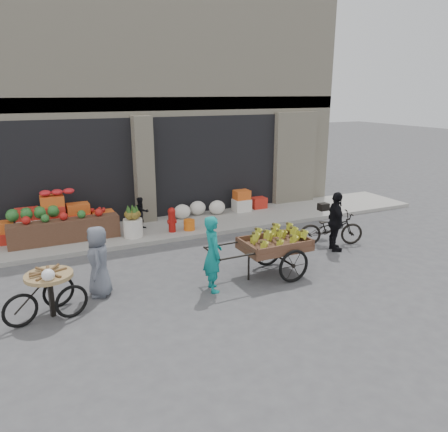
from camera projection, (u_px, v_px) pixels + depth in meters
name	position (u px, v px, depth m)	size (l,w,h in m)	color
ground	(211.00, 286.00, 9.20)	(80.00, 80.00, 0.00)	#424244
sidewalk	(155.00, 230.00, 12.75)	(18.00, 2.20, 0.12)	gray
building	(118.00, 109.00, 15.26)	(14.00, 6.45, 7.00)	beige
fruit_display	(62.00, 218.00, 11.80)	(3.10, 1.12, 1.24)	red
pineapple_bin	(133.00, 228.00, 11.92)	(0.52, 0.52, 0.50)	silver
fire_hydrant	(172.00, 219.00, 12.29)	(0.22, 0.22, 0.71)	#A5140F
orange_bucket	(189.00, 225.00, 12.52)	(0.32, 0.32, 0.30)	orange
right_bay_goods	(226.00, 204.00, 14.25)	(3.35, 0.60, 0.70)	silver
seated_person	(141.00, 213.00, 12.55)	(0.45, 0.35, 0.93)	black
banana_cart	(273.00, 243.00, 9.55)	(2.51, 1.11, 1.04)	brown
vendor_woman	(213.00, 254.00, 8.82)	(0.58, 0.38, 1.59)	#107C78
tricycle_cart	(50.00, 288.00, 7.82)	(1.46, 1.06, 0.95)	#9E7F51
vendor_grey	(99.00, 261.00, 8.63)	(0.71, 0.46, 1.44)	slate
bicycle	(331.00, 228.00, 11.59)	(0.60, 1.72, 0.90)	black
cyclist	(336.00, 222.00, 11.07)	(0.90, 0.38, 1.54)	black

